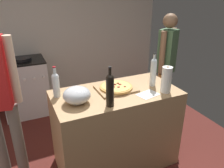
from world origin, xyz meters
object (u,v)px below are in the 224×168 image
pizza (116,87)px  paper_towel_roll (166,80)px  mixing_bowl (77,95)px  wine_bottle_amber (110,89)px  wine_bottle_clear (56,84)px  stove (25,87)px  wine_bottle_dark (153,71)px  person_in_red (166,64)px

pizza → paper_towel_roll: bearing=-31.2°
mixing_bowl → wine_bottle_amber: 0.32m
wine_bottle_clear → stove: size_ratio=0.33×
wine_bottle_clear → stove: bearing=99.4°
wine_bottle_amber → wine_bottle_dark: 0.65m
pizza → mixing_bowl: mixing_bowl is taller
wine_bottle_dark → person_in_red: 0.82m
wine_bottle_amber → wine_bottle_clear: (-0.40, 0.39, -0.03)m
wine_bottle_dark → pizza: bearing=170.3°
pizza → person_in_red: bearing=25.1°
wine_bottle_amber → wine_bottle_clear: 0.56m
wine_bottle_amber → paper_towel_roll: bearing=2.8°
wine_bottle_dark → wine_bottle_amber: bearing=-159.7°
pizza → wine_bottle_amber: bearing=-124.4°
pizza → stove: (-0.84, 1.57, -0.49)m
pizza → wine_bottle_amber: wine_bottle_amber is taller
mixing_bowl → wine_bottle_amber: wine_bottle_amber is taller
pizza → wine_bottle_clear: 0.62m
wine_bottle_clear → person_in_red: bearing=13.1°
pizza → wine_bottle_clear: wine_bottle_clear is taller
paper_towel_roll → stove: 2.31m
wine_bottle_dark → person_in_red: (0.59, 0.54, -0.16)m
mixing_bowl → wine_bottle_dark: wine_bottle_dark is taller
stove → mixing_bowl: bearing=-77.1°
mixing_bowl → pizza: bearing=14.4°
paper_towel_roll → wine_bottle_dark: (-0.03, 0.19, 0.03)m
mixing_bowl → wine_bottle_amber: bearing=-35.0°
wine_bottle_dark → mixing_bowl: bearing=-176.9°
person_in_red → wine_bottle_clear: bearing=-166.9°
wine_bottle_amber → wine_bottle_dark: (0.61, 0.22, -0.00)m
wine_bottle_dark → stove: 2.15m
wine_bottle_dark → person_in_red: bearing=42.2°
wine_bottle_dark → wine_bottle_clear: bearing=170.5°
pizza → wine_bottle_clear: size_ratio=1.11×
mixing_bowl → wine_bottle_clear: wine_bottle_clear is taller
paper_towel_roll → person_in_red: 0.93m
wine_bottle_dark → stove: wine_bottle_dark is taller
wine_bottle_amber → stove: (-0.64, 1.86, -0.62)m
pizza → wine_bottle_clear: bearing=170.7°
wine_bottle_clear → person_in_red: 1.65m
paper_towel_roll → wine_bottle_amber: 0.64m
wine_bottle_dark → paper_towel_roll: bearing=-82.0°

